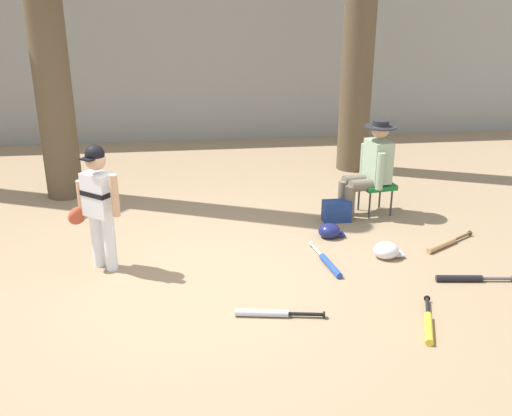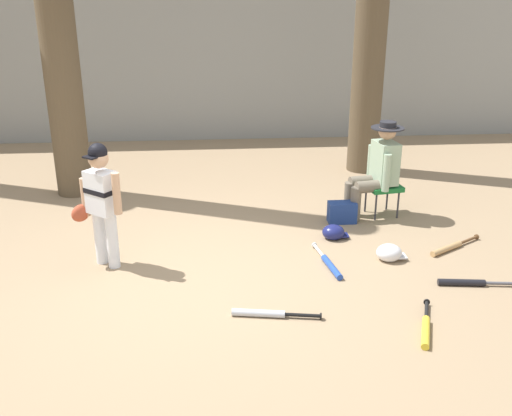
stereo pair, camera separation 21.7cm
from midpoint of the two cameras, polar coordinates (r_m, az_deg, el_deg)
name	(u,v)px [view 1 (the left image)]	position (r m, az deg, el deg)	size (l,w,h in m)	color
ground_plane	(196,283)	(5.82, -6.97, -7.26)	(60.00, 60.00, 0.00)	#937A5B
concrete_back_wall	(185,59)	(11.00, -7.54, 14.21)	(18.00, 0.36, 2.93)	gray
tree_behind_spectator	(360,25)	(9.03, 9.39, 17.19)	(0.64, 0.64, 4.97)	brown
young_ballplayer	(98,200)	(6.02, -16.19, 0.77)	(0.59, 0.41, 1.31)	white
folding_stool	(376,186)	(7.49, 10.81, 2.13)	(0.46, 0.46, 0.41)	#196B2D
seated_spectator	(370,166)	(7.36, 10.27, 4.09)	(0.68, 0.54, 1.20)	#6B6051
handbag_beside_stool	(337,211)	(7.23, 7.01, -0.30)	(0.34, 0.18, 0.26)	navy
bat_black_composite	(465,278)	(6.11, 18.78, -6.53)	(0.76, 0.16, 0.07)	black
bat_yellow_trainer	(428,325)	(5.25, 15.32, -10.93)	(0.32, 0.72, 0.07)	yellow
bat_wood_tan	(445,244)	(6.82, 17.09, -3.38)	(0.71, 0.47, 0.07)	tan
bat_blue_youth	(328,263)	(6.12, 6.05, -5.37)	(0.18, 0.80, 0.07)	#2347AD
bat_aluminum_silver	(269,313)	(5.22, 0.06, -10.24)	(0.79, 0.19, 0.07)	#B7BCC6
batting_helmet_navy	(330,231)	(6.79, 6.28, -2.25)	(0.30, 0.23, 0.18)	navy
batting_helmet_white	(386,250)	(6.39, 11.65, -4.08)	(0.32, 0.25, 0.19)	silver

